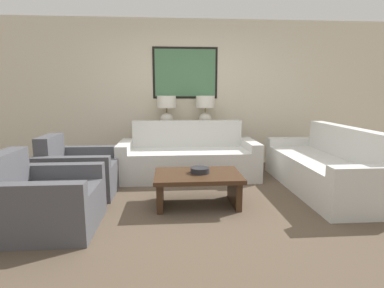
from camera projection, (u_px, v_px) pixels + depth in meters
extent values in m
plane|color=brown|center=(196.00, 210.00, 3.49)|extent=(20.00, 20.00, 0.00)
cube|color=beige|center=(185.00, 94.00, 5.57)|extent=(8.23, 0.10, 2.65)
cube|color=black|center=(185.00, 73.00, 5.45)|extent=(1.18, 0.01, 0.92)
cube|color=#4C7F56|center=(185.00, 73.00, 5.44)|extent=(1.10, 0.02, 0.84)
cube|color=brown|center=(186.00, 147.00, 5.47)|extent=(1.25, 0.38, 0.74)
cylinder|color=silver|center=(167.00, 126.00, 5.38)|extent=(0.20, 0.20, 0.02)
sphere|color=silver|center=(167.00, 119.00, 5.35)|extent=(0.23, 0.23, 0.23)
cylinder|color=#8C7A51|center=(167.00, 110.00, 5.33)|extent=(0.02, 0.02, 0.09)
cylinder|color=white|center=(166.00, 102.00, 5.30)|extent=(0.33, 0.33, 0.21)
cylinder|color=silver|center=(205.00, 126.00, 5.43)|extent=(0.20, 0.20, 0.02)
sphere|color=silver|center=(205.00, 119.00, 5.40)|extent=(0.23, 0.23, 0.23)
cylinder|color=#8C7A51|center=(205.00, 110.00, 5.38)|extent=(0.02, 0.02, 0.09)
cylinder|color=white|center=(205.00, 102.00, 5.35)|extent=(0.33, 0.33, 0.21)
cube|color=silver|center=(189.00, 165.00, 4.69)|extent=(1.81, 0.68, 0.46)
cube|color=silver|center=(187.00, 147.00, 5.08)|extent=(1.81, 0.18, 0.89)
cube|color=silver|center=(125.00, 161.00, 4.70)|extent=(0.18, 0.86, 0.59)
cube|color=silver|center=(250.00, 159.00, 4.84)|extent=(0.18, 0.86, 0.59)
cube|color=silver|center=(314.00, 174.00, 4.18)|extent=(0.68, 1.81, 0.46)
cube|color=silver|center=(345.00, 158.00, 4.17)|extent=(0.18, 1.81, 0.89)
cube|color=silver|center=(292.00, 155.00, 5.15)|extent=(0.86, 0.18, 0.59)
cube|color=silver|center=(367.00, 193.00, 3.19)|extent=(0.86, 0.18, 0.59)
cube|color=#3D2616|center=(198.00, 175.00, 3.60)|extent=(1.03, 0.68, 0.05)
cube|color=#3D2616|center=(160.00, 192.00, 3.60)|extent=(0.07, 0.55, 0.34)
cube|color=#3D2616|center=(234.00, 190.00, 3.66)|extent=(0.07, 0.55, 0.34)
cylinder|color=#232328|center=(200.00, 170.00, 3.61)|extent=(0.23, 0.23, 0.07)
cube|color=#4C4C51|center=(88.00, 178.00, 4.05)|extent=(0.75, 0.58, 0.42)
cube|color=#4C4C51|center=(51.00, 165.00, 3.98)|extent=(0.18, 0.58, 0.79)
cube|color=#4C4C51|center=(72.00, 180.00, 3.67)|extent=(0.93, 0.14, 0.58)
cube|color=#4C4C51|center=(88.00, 166.00, 4.38)|extent=(0.93, 0.14, 0.58)
cube|color=#4C4C51|center=(59.00, 208.00, 2.99)|extent=(0.75, 0.58, 0.42)
cube|color=#4C4C51|center=(9.00, 192.00, 2.92)|extent=(0.18, 0.58, 0.79)
cube|color=#4C4C51|center=(33.00, 216.00, 2.62)|extent=(0.93, 0.14, 0.58)
cube|color=#4C4C51|center=(62.00, 189.00, 3.32)|extent=(0.93, 0.14, 0.58)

